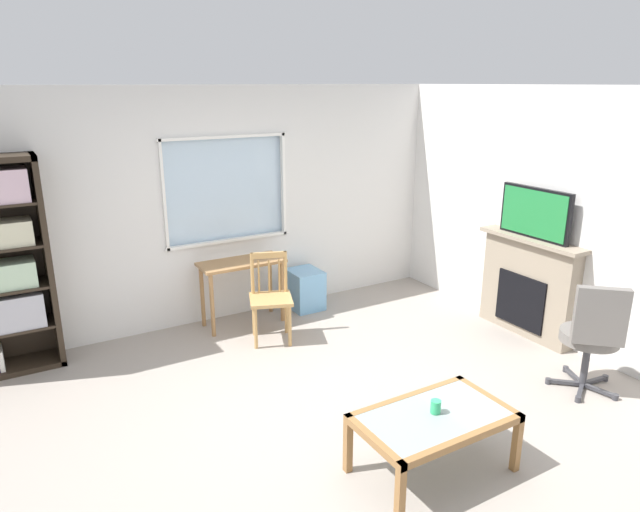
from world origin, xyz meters
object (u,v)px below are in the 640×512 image
at_px(coffee_table, 434,423).
at_px(sippy_cup, 436,407).
at_px(plastic_drawer_unit, 305,289).
at_px(office_chair, 593,333).
at_px(tv, 535,213).
at_px(fireplace, 528,286).
at_px(desk_under_window, 242,273).
at_px(wooden_chair, 270,297).

distance_m(coffee_table, sippy_cup, 0.11).
height_order(plastic_drawer_unit, office_chair, office_chair).
bearing_deg(tv, office_chair, -114.11).
relative_size(fireplace, office_chair, 1.18).
distance_m(fireplace, office_chair, 1.22).
xyz_separation_m(fireplace, office_chair, (-0.51, -1.10, 0.03)).
relative_size(office_chair, coffee_table, 0.96).
distance_m(desk_under_window, wooden_chair, 0.54).
relative_size(plastic_drawer_unit, office_chair, 0.46).
bearing_deg(sippy_cup, office_chair, 3.42).
distance_m(wooden_chair, coffee_table, 2.44).
bearing_deg(wooden_chair, tv, -27.15).
xyz_separation_m(office_chair, sippy_cup, (-1.80, -0.11, -0.08)).
distance_m(tv, coffee_table, 2.78).
distance_m(tv, sippy_cup, 2.72).
relative_size(desk_under_window, plastic_drawer_unit, 1.96).
distance_m(office_chair, coffee_table, 1.83).
xyz_separation_m(desk_under_window, coffee_table, (0.13, -2.95, -0.21)).
relative_size(wooden_chair, coffee_table, 0.86).
bearing_deg(desk_under_window, fireplace, -34.98).
bearing_deg(office_chair, fireplace, 65.12).
distance_m(fireplace, coffee_table, 2.64).
bearing_deg(wooden_chair, sippy_cup, -88.49).
relative_size(wooden_chair, sippy_cup, 10.00).
bearing_deg(fireplace, sippy_cup, -152.32).
relative_size(desk_under_window, sippy_cup, 10.07).
bearing_deg(office_chair, tv, 65.89).
distance_m(office_chair, sippy_cup, 1.80).
height_order(desk_under_window, sippy_cup, desk_under_window).
relative_size(desk_under_window, tv, 1.11).
relative_size(desk_under_window, wooden_chair, 1.01).
bearing_deg(coffee_table, sippy_cup, 38.14).
relative_size(office_chair, sippy_cup, 11.11).
distance_m(plastic_drawer_unit, sippy_cup, 3.06).
bearing_deg(office_chair, sippy_cup, -176.58).
relative_size(fireplace, tv, 1.45).
bearing_deg(sippy_cup, tv, 27.87).
distance_m(desk_under_window, plastic_drawer_unit, 0.88).
bearing_deg(desk_under_window, tv, -35.18).
height_order(desk_under_window, coffee_table, desk_under_window).
xyz_separation_m(wooden_chair, fireplace, (2.37, -1.21, 0.06)).
xyz_separation_m(plastic_drawer_unit, sippy_cup, (-0.64, -2.98, 0.25)).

